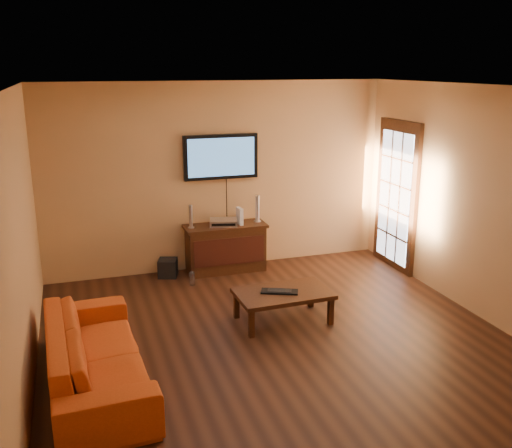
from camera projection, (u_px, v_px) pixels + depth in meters
name	position (u px, v px, depth m)	size (l,w,h in m)	color
ground_plane	(277.00, 339.00, 6.27)	(5.00, 5.00, 0.00)	black
room_walls	(260.00, 178.00, 6.39)	(5.00, 5.00, 5.00)	tan
french_door	(396.00, 197.00, 8.28)	(0.07, 1.02, 2.22)	black
media_console	(226.00, 248.00, 8.26)	(1.18, 0.45, 0.69)	black
television	(221.00, 157.00, 8.08)	(1.08, 0.08, 0.64)	black
coffee_table	(283.00, 295.00, 6.63)	(1.11, 0.69, 0.37)	black
sofa	(95.00, 344.00, 5.26)	(2.14, 0.62, 0.84)	#C54915
speaker_left	(191.00, 218.00, 7.98)	(0.09, 0.09, 0.33)	silver
speaker_right	(257.00, 210.00, 8.30)	(0.11, 0.11, 0.39)	silver
av_receiver	(223.00, 222.00, 8.14)	(0.39, 0.28, 0.09)	silver
game_console	(240.00, 216.00, 8.18)	(0.05, 0.18, 0.24)	white
subwoofer	(168.00, 268.00, 8.09)	(0.25, 0.25, 0.25)	black
bottle	(192.00, 278.00, 7.78)	(0.07, 0.07, 0.20)	white
keyboard	(280.00, 291.00, 6.59)	(0.45, 0.32, 0.03)	black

